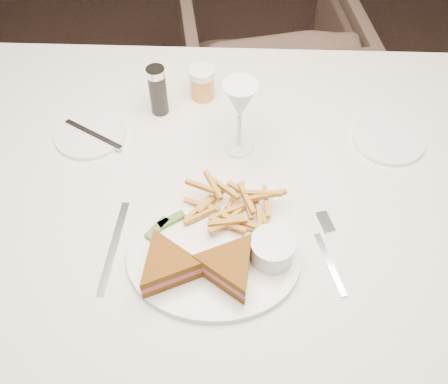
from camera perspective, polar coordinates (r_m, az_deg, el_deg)
ground at (r=1.81m, az=11.71°, el=-9.08°), size 5.00×5.00×0.00m
table at (r=1.35m, az=0.29°, el=-9.45°), size 1.50×1.08×0.75m
chair_far at (r=2.03m, az=4.86°, el=14.72°), size 0.77×0.74×0.66m
table_setting at (r=0.96m, az=-0.46°, el=-1.11°), size 0.82×0.62×0.18m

